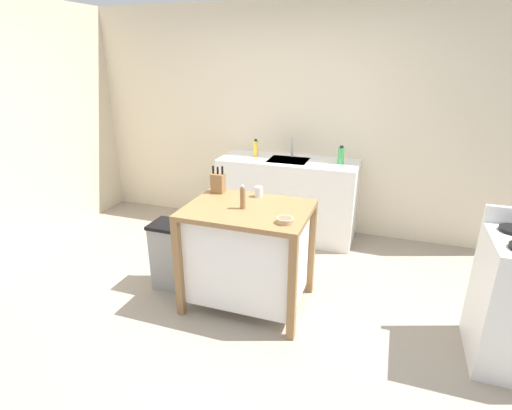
{
  "coord_description": "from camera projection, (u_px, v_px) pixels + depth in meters",
  "views": [
    {
      "loc": [
        1.1,
        -2.55,
        2.02
      ],
      "look_at": [
        0.07,
        0.39,
        0.83
      ],
      "focal_mm": 27.63,
      "sensor_mm": 36.0,
      "label": 1
    }
  ],
  "objects": [
    {
      "name": "wall_back",
      "position": [
        296.0,
        121.0,
        4.63
      ],
      "size": [
        5.25,
        0.1,
        2.6
      ],
      "primitive_type": "cube",
      "color": "beige",
      "rests_on": "ground"
    },
    {
      "name": "bottle_spray_cleaner",
      "position": [
        341.0,
        156.0,
        4.24
      ],
      "size": [
        0.07,
        0.07,
        0.2
      ],
      "color": "green",
      "rests_on": "sink_counter"
    },
    {
      "name": "drinking_cup",
      "position": [
        259.0,
        192.0,
        3.37
      ],
      "size": [
        0.07,
        0.07,
        0.09
      ],
      "color": "silver",
      "rests_on": "kitchen_island"
    },
    {
      "name": "kitchen_island",
      "position": [
        248.0,
        251.0,
        3.28
      ],
      "size": [
        0.99,
        0.74,
        0.88
      ],
      "color": "olive",
      "rests_on": "ground"
    },
    {
      "name": "wall_left",
      "position": [
        32.0,
        126.0,
        4.28
      ],
      "size": [
        0.1,
        2.62,
        2.6
      ],
      "primitive_type": "cube",
      "color": "beige",
      "rests_on": "ground"
    },
    {
      "name": "ground_plane",
      "position": [
        233.0,
        313.0,
        3.3
      ],
      "size": [
        6.25,
        6.25,
        0.0
      ],
      "primitive_type": "plane",
      "color": "gray",
      "rests_on": "ground"
    },
    {
      "name": "sink_faucet",
      "position": [
        292.0,
        147.0,
        4.54
      ],
      "size": [
        0.02,
        0.02,
        0.22
      ],
      "color": "#B7BCC1",
      "rests_on": "sink_counter"
    },
    {
      "name": "knife_block",
      "position": [
        218.0,
        183.0,
        3.46
      ],
      "size": [
        0.11,
        0.09,
        0.24
      ],
      "color": "olive",
      "rests_on": "kitchen_island"
    },
    {
      "name": "bowl_ceramic_small",
      "position": [
        285.0,
        220.0,
        2.84
      ],
      "size": [
        0.12,
        0.12,
        0.04
      ],
      "color": "tan",
      "rests_on": "kitchen_island"
    },
    {
      "name": "trash_bin",
      "position": [
        173.0,
        255.0,
        3.58
      ],
      "size": [
        0.36,
        0.28,
        0.63
      ],
      "color": "gray",
      "rests_on": "ground"
    },
    {
      "name": "pepper_grinder",
      "position": [
        243.0,
        197.0,
        3.09
      ],
      "size": [
        0.04,
        0.04,
        0.2
      ],
      "color": "olive",
      "rests_on": "kitchen_island"
    },
    {
      "name": "bottle_dish_soap",
      "position": [
        256.0,
        148.0,
        4.56
      ],
      "size": [
        0.06,
        0.06,
        0.2
      ],
      "color": "yellow",
      "rests_on": "sink_counter"
    },
    {
      "name": "sink_counter",
      "position": [
        288.0,
        198.0,
        4.61
      ],
      "size": [
        1.56,
        0.6,
        0.92
      ],
      "color": "white",
      "rests_on": "ground"
    }
  ]
}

